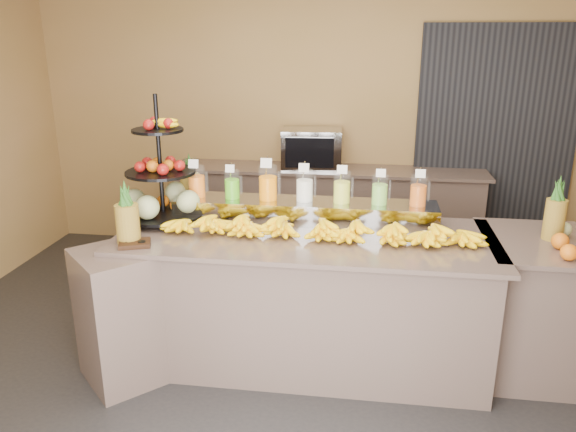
% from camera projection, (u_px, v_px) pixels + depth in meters
% --- Properties ---
extents(ground, '(6.00, 6.00, 0.00)m').
position_uv_depth(ground, '(300.00, 381.00, 3.74)').
color(ground, black).
rests_on(ground, ground).
extents(room_envelope, '(6.04, 5.02, 2.82)m').
position_uv_depth(room_envelope, '(342.00, 83.00, 3.87)').
color(room_envelope, olive).
rests_on(room_envelope, ground).
extents(buffet_counter, '(2.75, 1.25, 0.93)m').
position_uv_depth(buffet_counter, '(288.00, 299.00, 3.85)').
color(buffet_counter, gray).
rests_on(buffet_counter, ground).
extents(right_counter, '(1.08, 0.88, 0.93)m').
position_uv_depth(right_counter, '(560.00, 307.00, 3.74)').
color(right_counter, gray).
rests_on(right_counter, ground).
extents(back_ledge, '(3.10, 0.55, 0.93)m').
position_uv_depth(back_ledge, '(327.00, 212.00, 5.71)').
color(back_ledge, gray).
rests_on(back_ledge, ground).
extents(pitcher_tray, '(1.85, 0.30, 0.15)m').
position_uv_depth(pitcher_tray, '(304.00, 211.00, 3.98)').
color(pitcher_tray, gray).
rests_on(pitcher_tray, buffet_counter).
extents(juice_pitcher_orange_a, '(0.12, 0.13, 0.30)m').
position_uv_depth(juice_pitcher_orange_a, '(197.00, 183.00, 4.03)').
color(juice_pitcher_orange_a, silver).
rests_on(juice_pitcher_orange_a, pitcher_tray).
extents(juice_pitcher_green, '(0.11, 0.11, 0.26)m').
position_uv_depth(juice_pitcher_green, '(232.00, 186.00, 3.99)').
color(juice_pitcher_green, silver).
rests_on(juice_pitcher_green, pitcher_tray).
extents(juice_pitcher_orange_b, '(0.13, 0.14, 0.32)m').
position_uv_depth(juice_pitcher_orange_b, '(268.00, 185.00, 3.95)').
color(juice_pitcher_orange_b, silver).
rests_on(juice_pitcher_orange_b, pitcher_tray).
extents(juice_pitcher_milk, '(0.12, 0.13, 0.29)m').
position_uv_depth(juice_pitcher_milk, '(305.00, 187.00, 3.92)').
color(juice_pitcher_milk, silver).
rests_on(juice_pitcher_milk, pitcher_tray).
extents(juice_pitcher_lemon, '(0.12, 0.12, 0.29)m').
position_uv_depth(juice_pitcher_lemon, '(342.00, 189.00, 3.89)').
color(juice_pitcher_lemon, silver).
rests_on(juice_pitcher_lemon, pitcher_tray).
extents(juice_pitcher_lime, '(0.11, 0.12, 0.27)m').
position_uv_depth(juice_pitcher_lime, '(380.00, 191.00, 3.85)').
color(juice_pitcher_lime, silver).
rests_on(juice_pitcher_lime, pitcher_tray).
extents(juice_pitcher_orange_c, '(0.11, 0.12, 0.28)m').
position_uv_depth(juice_pitcher_orange_c, '(418.00, 192.00, 3.82)').
color(juice_pitcher_orange_c, silver).
rests_on(juice_pitcher_orange_c, pitcher_tray).
extents(banana_heap, '(2.12, 0.19, 0.18)m').
position_uv_depth(banana_heap, '(320.00, 225.00, 3.67)').
color(banana_heap, '#FFB90C').
rests_on(banana_heap, buffet_counter).
extents(fruit_stand, '(0.80, 0.80, 0.89)m').
position_uv_depth(fruit_stand, '(167.00, 189.00, 3.97)').
color(fruit_stand, black).
rests_on(fruit_stand, buffet_counter).
extents(condiment_caddy, '(0.23, 0.20, 0.03)m').
position_uv_depth(condiment_caddy, '(135.00, 244.00, 3.53)').
color(condiment_caddy, black).
rests_on(condiment_caddy, buffet_counter).
extents(pineapple_left_a, '(0.15, 0.15, 0.41)m').
position_uv_depth(pineapple_left_a, '(127.00, 220.00, 3.54)').
color(pineapple_left_a, brown).
rests_on(pineapple_left_a, buffet_counter).
extents(pineapple_left_b, '(0.15, 0.15, 0.43)m').
position_uv_depth(pineapple_left_b, '(190.00, 188.00, 4.22)').
color(pineapple_left_b, brown).
rests_on(pineapple_left_b, buffet_counter).
extents(oven_warmer, '(0.60, 0.44, 0.39)m').
position_uv_depth(oven_warmer, '(312.00, 148.00, 5.53)').
color(oven_warmer, gray).
rests_on(oven_warmer, back_ledge).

